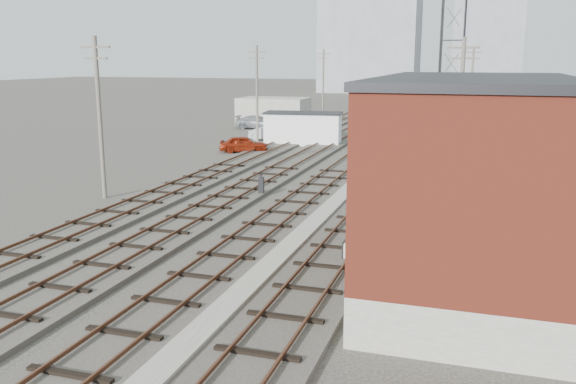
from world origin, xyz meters
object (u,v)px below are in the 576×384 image
at_px(signal_mast, 354,222).
at_px(car_red, 244,144).
at_px(switch_stand, 261,186).
at_px(site_trailer, 303,128).
at_px(car_silver, 268,134).
at_px(car_grey, 258,122).

relative_size(signal_mast, car_red, 0.93).
distance_m(switch_stand, car_red, 17.06).
xyz_separation_m(switch_stand, car_red, (-7.21, 15.46, 0.08)).
relative_size(switch_stand, car_red, 0.32).
xyz_separation_m(site_trailer, car_silver, (-3.91, 1.50, -0.87)).
height_order(signal_mast, car_silver, signal_mast).
bearing_deg(site_trailer, signal_mast, -77.91).
height_order(car_red, car_grey, car_grey).
relative_size(site_trailer, car_silver, 1.92).
relative_size(site_trailer, car_red, 1.80).
bearing_deg(switch_stand, signal_mast, -65.44).
bearing_deg(switch_stand, car_silver, 99.71).
xyz_separation_m(switch_stand, car_silver, (-7.68, 23.11, 0.01)).
relative_size(switch_stand, car_silver, 0.34).
height_order(switch_stand, car_grey, car_grey).
bearing_deg(car_red, car_grey, -2.32).
height_order(switch_stand, car_red, switch_stand).
height_order(site_trailer, car_red, site_trailer).
distance_m(car_silver, car_grey, 10.25).
bearing_deg(car_grey, signal_mast, -158.58).
distance_m(car_red, car_silver, 7.66).
distance_m(site_trailer, car_silver, 4.28).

